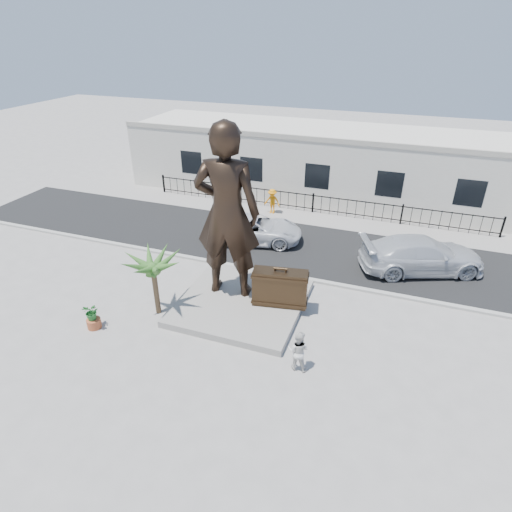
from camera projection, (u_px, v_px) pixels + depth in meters
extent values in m
plane|color=#9E9991|center=(239.00, 328.00, 17.30)|extent=(100.00, 100.00, 0.00)
cube|color=black|center=(292.00, 244.00, 23.90)|extent=(40.00, 7.00, 0.01)
cube|color=#A5A399|center=(273.00, 273.00, 20.99)|extent=(40.00, 0.25, 0.12)
cube|color=#9E9991|center=(309.00, 217.00, 27.20)|extent=(40.00, 2.50, 0.02)
cube|color=gray|center=(241.00, 303.00, 18.62)|extent=(5.20, 5.20, 0.30)
cube|color=black|center=(313.00, 204.00, 27.57)|extent=(22.00, 0.10, 1.20)
cube|color=silver|center=(328.00, 162.00, 30.27)|extent=(28.00, 7.00, 4.40)
imported|color=black|center=(227.00, 213.00, 17.42)|extent=(2.96, 2.16, 7.49)
cube|color=#332315|center=(280.00, 288.00, 17.91)|extent=(2.36, 1.10, 1.60)
imported|color=silver|center=(298.00, 351.00, 14.93)|extent=(0.79, 0.62, 1.60)
imported|color=silver|center=(254.00, 229.00, 23.87)|extent=(5.75, 3.62, 1.48)
imported|color=silver|center=(422.00, 255.00, 20.93)|extent=(6.45, 4.51, 1.73)
imported|color=orange|center=(272.00, 201.00, 27.32)|extent=(1.08, 0.67, 1.61)
cylinder|color=#A6502B|center=(94.00, 323.00, 17.25)|extent=(0.56, 0.56, 0.40)
imported|color=#1F6224|center=(92.00, 312.00, 16.98)|extent=(0.77, 0.71, 0.72)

